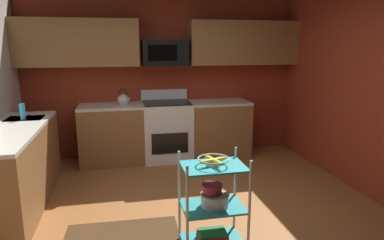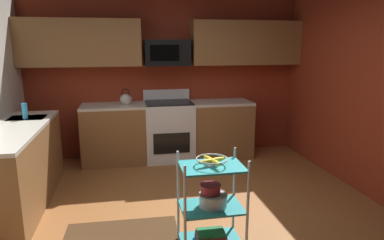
# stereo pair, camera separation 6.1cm
# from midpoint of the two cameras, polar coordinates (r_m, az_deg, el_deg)

# --- Properties ---
(floor) EXTENTS (4.40, 4.80, 0.04)m
(floor) POSITION_cam_midpoint_polar(r_m,az_deg,el_deg) (3.75, 0.03, -16.97)
(floor) COLOR #995B2D
(floor) RESTS_ON ground
(wall_back) EXTENTS (4.52, 0.06, 2.60)m
(wall_back) POSITION_cam_midpoint_polar(r_m,az_deg,el_deg) (5.69, -5.11, 7.15)
(wall_back) COLOR maroon
(wall_back) RESTS_ON ground
(counter_run) EXTENTS (3.55, 2.60, 0.92)m
(counter_run) POSITION_cam_midpoint_polar(r_m,az_deg,el_deg) (4.93, -13.16, -3.86)
(counter_run) COLOR brown
(counter_run) RESTS_ON ground
(oven_range) EXTENTS (0.76, 0.65, 1.10)m
(oven_range) POSITION_cam_midpoint_polar(r_m,az_deg,el_deg) (5.51, -4.51, -1.70)
(oven_range) COLOR white
(oven_range) RESTS_ON ground
(upper_cabinets) EXTENTS (4.40, 0.33, 0.70)m
(upper_cabinets) POSITION_cam_midpoint_polar(r_m,az_deg,el_deg) (5.47, -4.97, 12.71)
(upper_cabinets) COLOR brown
(microwave) EXTENTS (0.70, 0.39, 0.40)m
(microwave) POSITION_cam_midpoint_polar(r_m,az_deg,el_deg) (5.45, -4.88, 11.14)
(microwave) COLOR black
(rolling_cart) EXTENTS (0.59, 0.39, 0.91)m
(rolling_cart) POSITION_cam_midpoint_polar(r_m,az_deg,el_deg) (3.05, 2.91, -14.26)
(rolling_cart) COLOR silver
(rolling_cart) RESTS_ON ground
(fruit_bowl) EXTENTS (0.27, 0.27, 0.07)m
(fruit_bowl) POSITION_cam_midpoint_polar(r_m,az_deg,el_deg) (2.88, 3.00, -6.73)
(fruit_bowl) COLOR silver
(fruit_bowl) RESTS_ON rolling_cart
(mixing_bowl_large) EXTENTS (0.25, 0.25, 0.11)m
(mixing_bowl_large) POSITION_cam_midpoint_polar(r_m,az_deg,el_deg) (3.02, 3.20, -13.11)
(mixing_bowl_large) COLOR silver
(mixing_bowl_large) RESTS_ON rolling_cart
(mixing_bowl_small) EXTENTS (0.18, 0.18, 0.08)m
(mixing_bowl_small) POSITION_cam_midpoint_polar(r_m,az_deg,el_deg) (2.99, 2.77, -11.30)
(mixing_bowl_small) COLOR maroon
(mixing_bowl_small) RESTS_ON rolling_cart
(book_stack) EXTENTS (0.26, 0.19, 0.09)m
(book_stack) POSITION_cam_midpoint_polar(r_m,az_deg,el_deg) (3.18, 2.85, -18.77)
(book_stack) COLOR #1E4C8C
(book_stack) RESTS_ON rolling_cart
(kettle) EXTENTS (0.21, 0.18, 0.26)m
(kettle) POSITION_cam_midpoint_polar(r_m,az_deg,el_deg) (5.36, -11.68, 3.34)
(kettle) COLOR beige
(kettle) RESTS_ON counter_run
(dish_soap_bottle) EXTENTS (0.06, 0.06, 0.20)m
(dish_soap_bottle) POSITION_cam_midpoint_polar(r_m,az_deg,el_deg) (4.68, -26.81, 1.24)
(dish_soap_bottle) COLOR #2D8CBF
(dish_soap_bottle) RESTS_ON counter_run
(floor_rug) EXTENTS (1.12, 0.73, 0.01)m
(floor_rug) POSITION_cam_midpoint_polar(r_m,az_deg,el_deg) (3.52, -12.10, -18.88)
(floor_rug) COLOR #472D19
(floor_rug) RESTS_ON ground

